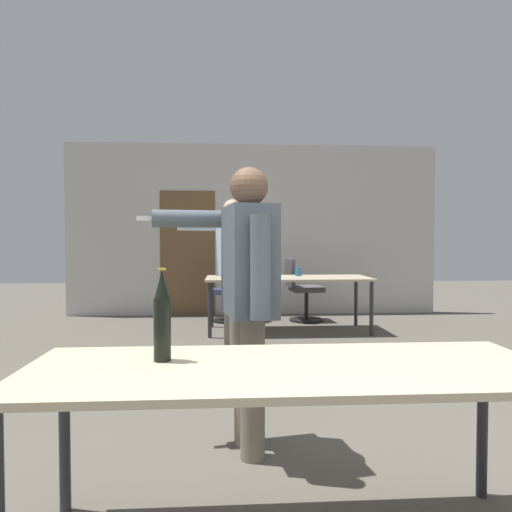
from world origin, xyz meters
The scene contains 9 objects.
back_wall centered at (-0.03, 6.12, 1.40)m, with size 6.15×0.12×2.83m.
conference_table_near centered at (-0.21, 0.28, 0.67)m, with size 2.08×0.73×0.74m.
conference_table_far centered at (0.37, 4.63, 0.68)m, with size 2.21×0.84×0.74m.
person_far_watching centered at (-0.34, 1.13, 0.99)m, with size 0.84×0.66×1.66m.
person_near_casual centered at (-0.40, 3.67, 1.02)m, with size 0.92×0.67×1.70m.
office_chair_near_pushed centered at (0.69, 5.40, 0.45)m, with size 0.57×0.52×0.96m.
office_chair_far_left centered at (-0.37, 5.41, 0.43)m, with size 0.69×0.67×0.92m.
beer_bottle centered at (-0.72, 0.38, 0.92)m, with size 0.07×0.07×0.38m.
drink_cup centered at (0.54, 4.83, 0.80)m, with size 0.08×0.08×0.11m.
Camera 1 is at (-0.45, -1.50, 1.23)m, focal length 32.00 mm.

